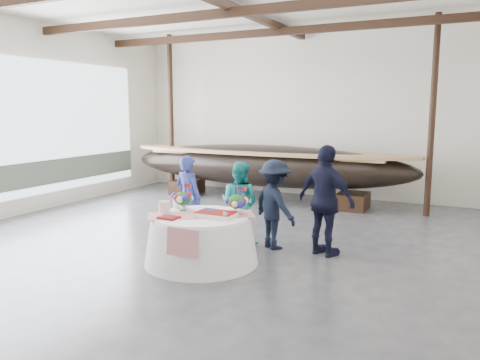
% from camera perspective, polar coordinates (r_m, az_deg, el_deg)
% --- Properties ---
extents(floor, '(10.00, 12.00, 0.01)m').
position_cam_1_polar(floor, '(8.34, -6.09, -8.41)').
color(floor, '#3D3D42').
rests_on(floor, ground).
extents(wall_back, '(10.00, 0.02, 4.50)m').
position_cam_1_polar(wall_back, '(13.43, 7.63, 7.80)').
color(wall_back, silver).
rests_on(wall_back, ground).
extents(pavilion_structure, '(9.80, 11.76, 4.50)m').
position_cam_1_polar(pavilion_structure, '(8.79, -3.62, 18.88)').
color(pavilion_structure, black).
rests_on(pavilion_structure, ground).
extents(open_bay, '(0.03, 7.00, 3.20)m').
position_cam_1_polar(open_bay, '(12.05, -23.98, 5.01)').
color(open_bay, silver).
rests_on(open_bay, ground).
extents(longboat_display, '(8.00, 1.60, 1.50)m').
position_cam_1_polar(longboat_display, '(12.42, 2.84, 1.82)').
color(longboat_display, black).
rests_on(longboat_display, ground).
extents(banquet_table, '(1.81, 1.81, 0.78)m').
position_cam_1_polar(banquet_table, '(7.54, -4.72, -7.18)').
color(banquet_table, white).
rests_on(banquet_table, ground).
extents(tabletop_items, '(1.70, 1.38, 0.40)m').
position_cam_1_polar(tabletop_items, '(7.57, -4.30, -2.92)').
color(tabletop_items, red).
rests_on(tabletop_items, banquet_table).
extents(guest_woman_blue, '(0.63, 0.47, 1.58)m').
position_cam_1_polar(guest_woman_blue, '(8.88, -6.31, -2.10)').
color(guest_woman_blue, navy).
rests_on(guest_woman_blue, ground).
extents(guest_woman_teal, '(0.77, 0.61, 1.52)m').
position_cam_1_polar(guest_woman_teal, '(8.46, -0.08, -2.82)').
color(guest_woman_teal, teal).
rests_on(guest_woman_teal, ground).
extents(guest_man_left, '(1.17, 1.03, 1.57)m').
position_cam_1_polar(guest_man_left, '(8.22, 4.23, -2.98)').
color(guest_man_left, black).
rests_on(guest_man_left, ground).
extents(guest_man_right, '(1.18, 0.82, 1.86)m').
position_cam_1_polar(guest_man_right, '(7.90, 10.44, -2.51)').
color(guest_man_right, black).
rests_on(guest_man_right, ground).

